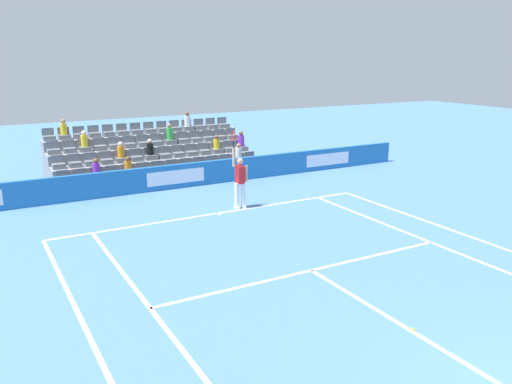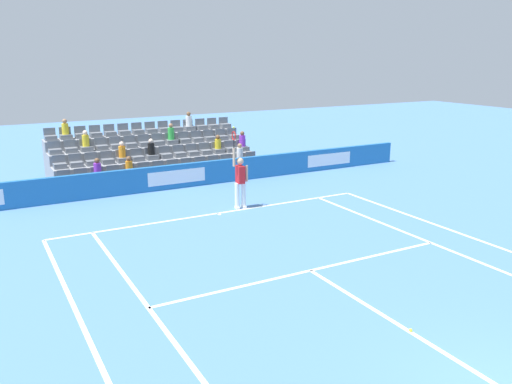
# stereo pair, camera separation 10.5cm
# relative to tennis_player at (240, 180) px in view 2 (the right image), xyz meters

# --- Properties ---
(line_baseline) EXTENTS (10.97, 0.10, 0.01)m
(line_baseline) POSITION_rel_tennis_player_xyz_m (0.95, 0.19, -0.99)
(line_baseline) COLOR white
(line_baseline) RESTS_ON ground
(line_service) EXTENTS (8.23, 0.10, 0.01)m
(line_service) POSITION_rel_tennis_player_xyz_m (0.95, 5.68, -0.99)
(line_service) COLOR white
(line_service) RESTS_ON ground
(line_centre_service) EXTENTS (0.10, 6.40, 0.01)m
(line_centre_service) POSITION_rel_tennis_player_xyz_m (0.95, 8.88, -0.99)
(line_centre_service) COLOR white
(line_centre_service) RESTS_ON ground
(line_singles_sideline_left) EXTENTS (0.10, 11.89, 0.01)m
(line_singles_sideline_left) POSITION_rel_tennis_player_xyz_m (5.06, 6.13, -0.99)
(line_singles_sideline_left) COLOR white
(line_singles_sideline_left) RESTS_ON ground
(line_singles_sideline_right) EXTENTS (0.10, 11.89, 0.01)m
(line_singles_sideline_right) POSITION_rel_tennis_player_xyz_m (-3.17, 6.13, -0.99)
(line_singles_sideline_right) COLOR white
(line_singles_sideline_right) RESTS_ON ground
(line_doubles_sideline_left) EXTENTS (0.10, 11.89, 0.01)m
(line_doubles_sideline_left) POSITION_rel_tennis_player_xyz_m (6.43, 6.13, -0.99)
(line_doubles_sideline_left) COLOR white
(line_doubles_sideline_left) RESTS_ON ground
(line_doubles_sideline_right) EXTENTS (0.10, 11.89, 0.01)m
(line_doubles_sideline_right) POSITION_rel_tennis_player_xyz_m (-4.54, 6.13, -0.99)
(line_doubles_sideline_right) COLOR white
(line_doubles_sideline_right) RESTS_ON ground
(line_centre_mark) EXTENTS (0.10, 0.20, 0.01)m
(line_centre_mark) POSITION_rel_tennis_player_xyz_m (0.95, 0.29, -0.99)
(line_centre_mark) COLOR white
(line_centre_mark) RESTS_ON ground
(sponsor_barrier) EXTENTS (22.22, 0.22, 0.96)m
(sponsor_barrier) POSITION_rel_tennis_player_xyz_m (0.95, -3.73, -0.51)
(sponsor_barrier) COLOR #1E66AD
(sponsor_barrier) RESTS_ON ground
(tennis_player) EXTENTS (0.53, 0.38, 2.85)m
(tennis_player) POSITION_rel_tennis_player_xyz_m (0.00, 0.00, 0.00)
(tennis_player) COLOR white
(tennis_player) RESTS_ON ground
(stadium_stand) EXTENTS (8.68, 3.80, 2.55)m
(stadium_stand) POSITION_rel_tennis_player_xyz_m (0.95, -6.67, -0.31)
(stadium_stand) COLOR gray
(stadium_stand) RESTS_ON ground
(loose_tennis_ball) EXTENTS (0.07, 0.07, 0.07)m
(loose_tennis_ball) POSITION_rel_tennis_player_xyz_m (0.93, 9.05, -0.96)
(loose_tennis_ball) COLOR #D1E533
(loose_tennis_ball) RESTS_ON ground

